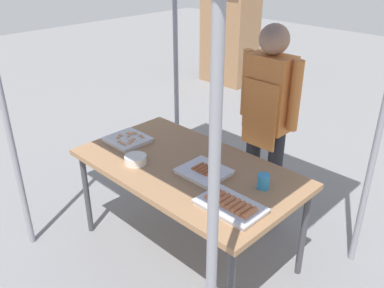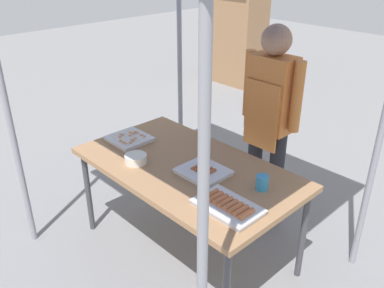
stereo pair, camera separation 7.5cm
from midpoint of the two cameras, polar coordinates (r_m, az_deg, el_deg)
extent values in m
plane|color=slate|center=(3.30, -1.30, -14.41)|extent=(18.00, 18.00, 0.00)
cube|color=#9E724C|center=(2.88, -1.45, -3.35)|extent=(1.60, 0.90, 0.04)
cylinder|color=#3F3F44|center=(3.39, -15.02, -6.70)|extent=(0.04, 0.04, 0.71)
cylinder|color=#3F3F44|center=(3.77, -4.96, -2.26)|extent=(0.04, 0.04, 0.71)
cylinder|color=#3F3F44|center=(2.98, 14.46, -11.86)|extent=(0.04, 0.04, 0.71)
cylinder|color=gray|center=(3.10, -25.08, 3.59)|extent=(0.04, 0.04, 2.17)
cylinder|color=gray|center=(1.66, 1.48, -14.01)|extent=(0.04, 0.04, 2.17)
cylinder|color=gray|center=(3.89, -2.80, 10.39)|extent=(0.04, 0.04, 2.17)
cylinder|color=gray|center=(2.87, 23.93, 2.12)|extent=(0.04, 0.04, 2.17)
cube|color=silver|center=(2.77, 0.97, -3.95)|extent=(0.30, 0.27, 0.02)
cube|color=silver|center=(2.76, 0.97, -3.67)|extent=(0.31, 0.28, 0.01)
cylinder|color=#9E512D|center=(2.79, 0.10, -3.12)|extent=(0.03, 0.11, 0.03)
cylinder|color=#9E512D|center=(2.77, 0.53, -3.33)|extent=(0.03, 0.11, 0.03)
cylinder|color=#9E512D|center=(2.75, 0.97, -3.54)|extent=(0.03, 0.11, 0.03)
cylinder|color=#9E512D|center=(2.74, 1.41, -3.75)|extent=(0.03, 0.11, 0.03)
cylinder|color=#9E512D|center=(2.72, 1.86, -3.97)|extent=(0.03, 0.11, 0.03)
cube|color=silver|center=(3.24, -9.57, 0.49)|extent=(0.29, 0.28, 0.02)
cube|color=silver|center=(3.24, -9.59, 0.74)|extent=(0.30, 0.29, 0.01)
cylinder|color=tan|center=(3.19, -10.88, 0.31)|extent=(0.27, 0.01, 0.01)
cube|color=tan|center=(3.18, -10.74, 0.23)|extent=(0.02, 0.02, 0.02)
cube|color=tan|center=(3.13, -10.03, -0.15)|extent=(0.02, 0.02, 0.02)
cube|color=tan|center=(3.15, -10.33, 0.01)|extent=(0.02, 0.02, 0.02)
cylinder|color=tan|center=(3.21, -10.36, 0.51)|extent=(0.27, 0.01, 0.01)
cube|color=tan|center=(3.14, -9.38, 0.00)|extent=(0.02, 0.02, 0.02)
cube|color=tan|center=(3.24, -10.86, 0.77)|extent=(0.02, 0.02, 0.02)
cylinder|color=tan|center=(3.23, -9.85, 0.71)|extent=(0.27, 0.01, 0.01)
cube|color=tan|center=(3.27, -10.49, 1.04)|extent=(0.02, 0.02, 0.02)
cube|color=tan|center=(3.29, -10.67, 1.13)|extent=(0.02, 0.02, 0.02)
cube|color=tan|center=(3.18, -9.23, 0.39)|extent=(0.02, 0.02, 0.02)
cube|color=tan|center=(3.17, -9.00, 0.28)|extent=(0.02, 0.02, 0.02)
cylinder|color=tan|center=(3.24, -9.34, 0.91)|extent=(0.27, 0.01, 0.01)
cube|color=tan|center=(3.25, -9.47, 0.97)|extent=(0.02, 0.02, 0.02)
cube|color=tan|center=(3.20, -8.74, 0.60)|extent=(0.02, 0.02, 0.02)
cylinder|color=tan|center=(3.26, -8.83, 1.10)|extent=(0.27, 0.01, 0.01)
cube|color=tan|center=(3.28, -9.10, 1.23)|extent=(0.02, 0.02, 0.02)
cube|color=tan|center=(3.31, -9.53, 1.45)|extent=(0.02, 0.02, 0.02)
cube|color=tan|center=(3.30, -9.33, 1.35)|extent=(0.02, 0.02, 0.02)
cylinder|color=tan|center=(3.28, -8.34, 1.29)|extent=(0.27, 0.01, 0.01)
cube|color=tan|center=(3.31, -8.72, 1.48)|extent=(0.02, 0.02, 0.02)
cube|color=tan|center=(3.29, -8.43, 1.34)|extent=(0.02, 0.02, 0.02)
cube|color=tan|center=(3.23, -7.51, 0.90)|extent=(0.02, 0.02, 0.02)
cube|color=tan|center=(3.25, -7.88, 1.07)|extent=(0.02, 0.02, 0.02)
cube|color=silver|center=(2.43, 4.45, -8.75)|extent=(0.38, 0.24, 0.02)
cube|color=silver|center=(2.42, 4.46, -8.44)|extent=(0.39, 0.25, 0.01)
cylinder|color=#B7663D|center=(2.49, 2.07, -6.97)|extent=(0.04, 0.12, 0.04)
cylinder|color=#B7663D|center=(2.47, 2.74, -7.32)|extent=(0.04, 0.12, 0.04)
cylinder|color=#B7663D|center=(2.45, 3.42, -7.67)|extent=(0.04, 0.12, 0.04)
cylinder|color=#B7663D|center=(2.43, 4.12, -8.03)|extent=(0.04, 0.12, 0.04)
cylinder|color=#B7663D|center=(2.41, 4.83, -8.39)|extent=(0.04, 0.12, 0.04)
cylinder|color=#B7663D|center=(2.39, 5.55, -8.76)|extent=(0.04, 0.12, 0.04)
cylinder|color=#B7663D|center=(2.37, 6.29, -9.13)|extent=(0.04, 0.12, 0.04)
cylinder|color=#B7663D|center=(2.35, 7.04, -9.51)|extent=(0.04, 0.12, 0.04)
cylinder|color=silver|center=(2.91, -8.56, -2.15)|extent=(0.16, 0.16, 0.06)
cylinder|color=#338CBF|center=(2.63, 9.05, -5.15)|extent=(0.08, 0.08, 0.10)
cylinder|color=black|center=(3.53, 7.70, -3.43)|extent=(0.12, 0.12, 0.83)
cylinder|color=black|center=(3.43, 10.61, -4.69)|extent=(0.12, 0.12, 0.83)
cube|color=#CC7233|center=(3.18, 10.04, 6.97)|extent=(0.34, 0.20, 0.59)
cube|color=#CC7233|center=(3.15, 8.67, 4.01)|extent=(0.30, 0.02, 0.53)
cylinder|color=#CC7233|center=(3.30, 6.94, 8.40)|extent=(0.08, 0.08, 0.53)
cylinder|color=#CC7233|center=(3.06, 13.44, 6.44)|extent=(0.08, 0.08, 0.53)
sphere|color=#9E7256|center=(3.08, 10.64, 14.09)|extent=(0.22, 0.22, 0.22)
cube|color=#9E724C|center=(6.88, 4.99, 16.57)|extent=(0.83, 0.54, 1.98)
camera|label=1|loc=(0.04, -90.76, -0.38)|focal=38.48mm
camera|label=2|loc=(0.04, 89.24, 0.38)|focal=38.48mm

